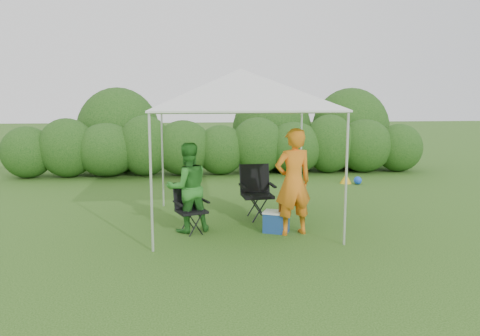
{
  "coord_description": "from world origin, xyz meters",
  "views": [
    {
      "loc": [
        -0.91,
        -7.95,
        2.34
      ],
      "look_at": [
        -0.02,
        0.4,
        1.05
      ],
      "focal_mm": 35.0,
      "sensor_mm": 36.0,
      "label": 1
    }
  ],
  "objects": [
    {
      "name": "ground",
      "position": [
        0.0,
        0.0,
        0.0
      ],
      "size": [
        70.0,
        70.0,
        0.0
      ],
      "primitive_type": "plane",
      "color": "#3C6921"
    },
    {
      "name": "cooler",
      "position": [
        0.56,
        -0.18,
        0.19
      ],
      "size": [
        0.53,
        0.46,
        0.37
      ],
      "rotation": [
        0.0,
        0.0,
        -0.4
      ],
      "color": "navy",
      "rests_on": "ground"
    },
    {
      "name": "man",
      "position": [
        0.81,
        -0.32,
        0.91
      ],
      "size": [
        0.75,
        0.58,
        1.82
      ],
      "primitive_type": "imported",
      "rotation": [
        0.0,
        0.0,
        3.37
      ],
      "color": "orange",
      "rests_on": "ground"
    },
    {
      "name": "chair_left",
      "position": [
        -0.94,
        0.01,
        0.49
      ],
      "size": [
        0.64,
        0.62,
        0.86
      ],
      "rotation": [
        0.0,
        0.0,
        0.36
      ],
      "color": "black",
      "rests_on": "ground"
    },
    {
      "name": "canopy",
      "position": [
        0.0,
        0.5,
        2.46
      ],
      "size": [
        3.1,
        3.1,
        2.83
      ],
      "color": "silver",
      "rests_on": "ground"
    },
    {
      "name": "lawn_toy",
      "position": [
        3.35,
        4.12,
        0.13
      ],
      "size": [
        0.54,
        0.45,
        0.27
      ],
      "color": "yellow",
      "rests_on": "ground"
    },
    {
      "name": "woman",
      "position": [
        -0.97,
        0.04,
        0.78
      ],
      "size": [
        0.9,
        0.78,
        1.56
      ],
      "primitive_type": "imported",
      "rotation": [
        0.0,
        0.0,
        3.43
      ],
      "color": "#2F7D29",
      "rests_on": "ground"
    },
    {
      "name": "bottle",
      "position": [
        0.62,
        -0.22,
        0.49
      ],
      "size": [
        0.06,
        0.06,
        0.24
      ],
      "primitive_type": "cylinder",
      "color": "#592D0C",
      "rests_on": "cooler"
    },
    {
      "name": "hedge",
      "position": [
        0.0,
        6.0,
        0.82
      ],
      "size": [
        12.68,
        1.53,
        1.8
      ],
      "color": "#2A551A",
      "rests_on": "ground"
    },
    {
      "name": "chair_right",
      "position": [
        0.35,
        0.82,
        0.59
      ],
      "size": [
        0.68,
        0.62,
        1.03
      ],
      "rotation": [
        0.0,
        0.0,
        0.08
      ],
      "color": "black",
      "rests_on": "ground"
    }
  ]
}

